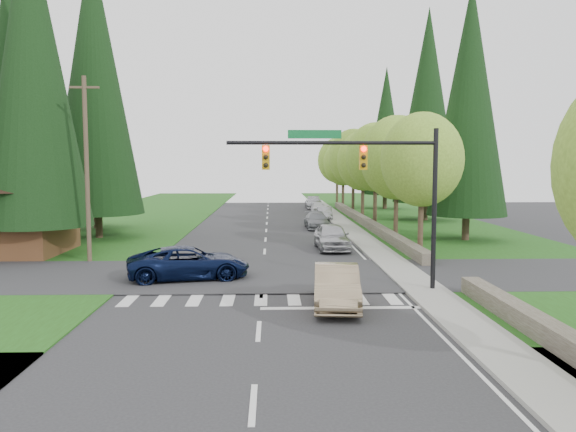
{
  "coord_description": "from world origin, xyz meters",
  "views": [
    {
      "loc": [
        0.42,
        -18.55,
        5.31
      ],
      "look_at": [
        1.24,
        8.81,
        2.8
      ],
      "focal_mm": 35.0,
      "sensor_mm": 36.0,
      "label": 1
    }
  ],
  "objects_px": {
    "sedan_champagne": "(337,286)",
    "parked_car_d": "(318,207)",
    "parked_car_b": "(317,221)",
    "parked_car_e": "(314,202)",
    "parked_car_c": "(325,213)",
    "suv_navy": "(189,263)",
    "parked_car_a": "(332,237)"
  },
  "relations": [
    {
      "from": "parked_car_a",
      "to": "parked_car_e",
      "type": "xyz_separation_m",
      "value": [
        1.4,
        33.38,
        -0.11
      ]
    },
    {
      "from": "sedan_champagne",
      "to": "parked_car_a",
      "type": "bearing_deg",
      "value": 89.43
    },
    {
      "from": "sedan_champagne",
      "to": "suv_navy",
      "type": "xyz_separation_m",
      "value": [
        -6.26,
        5.22,
        0.0
      ]
    },
    {
      "from": "sedan_champagne",
      "to": "parked_car_a",
      "type": "relative_size",
      "value": 0.97
    },
    {
      "from": "parked_car_c",
      "to": "parked_car_d",
      "type": "distance_m",
      "value": 7.35
    },
    {
      "from": "sedan_champagne",
      "to": "parked_car_d",
      "type": "bearing_deg",
      "value": 91.03
    },
    {
      "from": "suv_navy",
      "to": "parked_car_c",
      "type": "height_order",
      "value": "suv_navy"
    },
    {
      "from": "suv_navy",
      "to": "parked_car_e",
      "type": "relative_size",
      "value": 1.13
    },
    {
      "from": "sedan_champagne",
      "to": "parked_car_c",
      "type": "relative_size",
      "value": 1.22
    },
    {
      "from": "parked_car_d",
      "to": "parked_car_e",
      "type": "distance_m",
      "value": 6.6
    },
    {
      "from": "parked_car_c",
      "to": "parked_car_d",
      "type": "xyz_separation_m",
      "value": [
        0.0,
        7.35,
        0.0
      ]
    },
    {
      "from": "parked_car_a",
      "to": "parked_car_c",
      "type": "xyz_separation_m",
      "value": [
        1.4,
        19.42,
        -0.19
      ]
    },
    {
      "from": "parked_car_b",
      "to": "parked_car_e",
      "type": "distance_m",
      "value": 21.76
    },
    {
      "from": "parked_car_b",
      "to": "parked_car_d",
      "type": "bearing_deg",
      "value": 82.82
    },
    {
      "from": "suv_navy",
      "to": "parked_car_e",
      "type": "bearing_deg",
      "value": -23.55
    },
    {
      "from": "parked_car_b",
      "to": "parked_car_e",
      "type": "xyz_separation_m",
      "value": [
        1.4,
        21.72,
        0.05
      ]
    },
    {
      "from": "parked_car_e",
      "to": "parked_car_a",
      "type": "bearing_deg",
      "value": -92.48
    },
    {
      "from": "suv_navy",
      "to": "parked_car_c",
      "type": "xyz_separation_m",
      "value": [
        9.0,
        28.33,
        -0.14
      ]
    },
    {
      "from": "parked_car_b",
      "to": "parked_car_e",
      "type": "relative_size",
      "value": 0.93
    },
    {
      "from": "sedan_champagne",
      "to": "parked_car_c",
      "type": "distance_m",
      "value": 33.66
    },
    {
      "from": "suv_navy",
      "to": "parked_car_a",
      "type": "xyz_separation_m",
      "value": [
        7.6,
        8.91,
        0.05
      ]
    },
    {
      "from": "suv_navy",
      "to": "parked_car_b",
      "type": "height_order",
      "value": "suv_navy"
    },
    {
      "from": "sedan_champagne",
      "to": "parked_car_a",
      "type": "distance_m",
      "value": 14.19
    },
    {
      "from": "parked_car_b",
      "to": "parked_car_d",
      "type": "xyz_separation_m",
      "value": [
        1.4,
        15.12,
        -0.02
      ]
    },
    {
      "from": "parked_car_a",
      "to": "parked_car_e",
      "type": "distance_m",
      "value": 33.41
    },
    {
      "from": "parked_car_e",
      "to": "parked_car_d",
      "type": "bearing_deg",
      "value": -90.08
    },
    {
      "from": "parked_car_e",
      "to": "suv_navy",
      "type": "bearing_deg",
      "value": -102.1
    },
    {
      "from": "parked_car_c",
      "to": "parked_car_e",
      "type": "relative_size",
      "value": 0.79
    },
    {
      "from": "sedan_champagne",
      "to": "parked_car_e",
      "type": "height_order",
      "value": "sedan_champagne"
    },
    {
      "from": "suv_navy",
      "to": "parked_car_b",
      "type": "relative_size",
      "value": 1.22
    },
    {
      "from": "parked_car_a",
      "to": "parked_car_b",
      "type": "bearing_deg",
      "value": 88.18
    },
    {
      "from": "parked_car_b",
      "to": "parked_car_c",
      "type": "distance_m",
      "value": 7.89
    }
  ]
}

